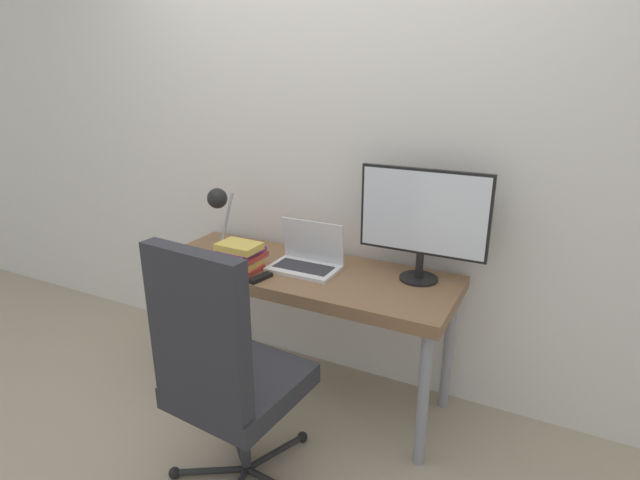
{
  "coord_description": "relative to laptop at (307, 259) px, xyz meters",
  "views": [
    {
      "loc": [
        1.14,
        -1.74,
        1.67
      ],
      "look_at": [
        0.12,
        0.26,
        0.9
      ],
      "focal_mm": 28.0,
      "sensor_mm": 36.0,
      "label": 1
    }
  ],
  "objects": [
    {
      "name": "monitor",
      "position": [
        0.54,
        0.12,
        0.26
      ],
      "size": [
        0.6,
        0.18,
        0.53
      ],
      "color": "black",
      "rests_on": "desk"
    },
    {
      "name": "game_controller",
      "position": [
        -0.56,
        -0.23,
        -0.03
      ],
      "size": [
        0.14,
        0.1,
        0.04
      ],
      "color": "black",
      "rests_on": "desk"
    },
    {
      "name": "desk_lamp",
      "position": [
        -0.54,
        0.02,
        0.2
      ],
      "size": [
        0.12,
        0.25,
        0.36
      ],
      "color": "#4C4C51",
      "rests_on": "desk"
    },
    {
      "name": "laptop",
      "position": [
        0.0,
        0.0,
        0.0
      ],
      "size": [
        0.34,
        0.22,
        0.23
      ],
      "color": "silver",
      "rests_on": "desk"
    },
    {
      "name": "book_stack",
      "position": [
        -0.29,
        -0.16,
        0.02
      ],
      "size": [
        0.25,
        0.21,
        0.14
      ],
      "color": "#B2382D",
      "rests_on": "desk"
    },
    {
      "name": "ground_plane",
      "position": [
        -0.02,
        -0.3,
        -0.77
      ],
      "size": [
        12.0,
        12.0,
        0.0
      ],
      "primitive_type": "plane",
      "color": "tan"
    },
    {
      "name": "desk",
      "position": [
        -0.02,
        -0.02,
        -0.12
      ],
      "size": [
        1.55,
        0.57,
        0.72
      ],
      "color": "brown",
      "rests_on": "ground_plane"
    },
    {
      "name": "wall_back",
      "position": [
        -0.02,
        0.33,
        0.53
      ],
      "size": [
        8.0,
        0.05,
        2.6
      ],
      "color": "silver",
      "rests_on": "ground_plane"
    },
    {
      "name": "office_chair",
      "position": [
        0.04,
        -0.74,
        -0.19
      ],
      "size": [
        0.62,
        0.64,
        1.11
      ],
      "color": "black",
      "rests_on": "ground_plane"
    },
    {
      "name": "tv_remote",
      "position": [
        -0.13,
        -0.23,
        -0.04
      ],
      "size": [
        0.07,
        0.14,
        0.02
      ],
      "color": "black",
      "rests_on": "desk"
    }
  ]
}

